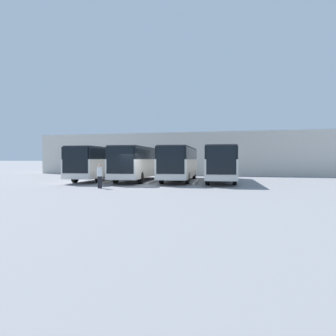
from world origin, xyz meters
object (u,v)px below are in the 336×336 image
(bus_1, at_px, (180,162))
(bus_0, at_px, (221,162))
(bus_3, at_px, (102,162))
(bus_2, at_px, (139,162))
(pedestrian, at_px, (100,175))

(bus_1, bearing_deg, bus_0, 173.68)
(bus_3, bearing_deg, bus_1, 179.26)
(bus_2, xyz_separation_m, pedestrian, (-0.13, 8.45, -0.84))
(bus_1, distance_m, bus_2, 3.96)
(bus_2, distance_m, pedestrian, 8.49)
(bus_0, bearing_deg, pedestrian, 43.67)
(bus_2, height_order, pedestrian, bus_2)
(bus_0, relative_size, bus_1, 1.00)
(bus_0, distance_m, bus_2, 7.83)
(bus_3, height_order, pedestrian, bus_3)
(bus_0, bearing_deg, bus_1, -6.32)
(bus_0, distance_m, bus_3, 11.73)
(bus_1, relative_size, bus_2, 1.00)
(bus_3, bearing_deg, bus_2, 174.92)
(pedestrian, bearing_deg, bus_3, -32.24)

